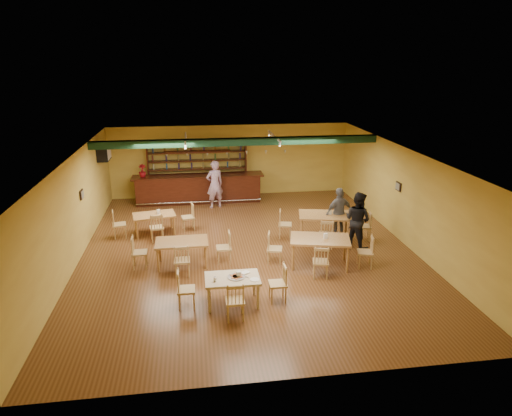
{
  "coord_description": "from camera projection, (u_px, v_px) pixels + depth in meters",
  "views": [
    {
      "loc": [
        -1.55,
        -12.78,
        5.67
      ],
      "look_at": [
        0.34,
        0.6,
        1.15
      ],
      "focal_mm": 31.75,
      "sensor_mm": 36.0,
      "label": 1
    }
  ],
  "objects": [
    {
      "name": "track_rail_left",
      "position": [
        185.0,
        138.0,
        16.03
      ],
      "size": [
        0.05,
        2.5,
        0.05
      ],
      "primitive_type": "cube",
      "color": "silver",
      "rests_on": "ceiling"
    },
    {
      "name": "dining_table_c",
      "position": [
        182.0,
        253.0,
        12.89
      ],
      "size": [
        1.48,
        0.89,
        0.73
      ],
      "primitive_type": "cube",
      "rotation": [
        0.0,
        0.0,
        0.01
      ],
      "color": "olive",
      "rests_on": "ground"
    },
    {
      "name": "poinsettia",
      "position": [
        142.0,
        171.0,
        17.93
      ],
      "size": [
        0.37,
        0.37,
        0.51
      ],
      "primitive_type": "imported",
      "rotation": [
        0.0,
        0.0,
        0.35
      ],
      "color": "maroon",
      "rests_on": "bar_counter"
    },
    {
      "name": "near_table",
      "position": [
        233.0,
        291.0,
        10.85
      ],
      "size": [
        1.3,
        0.84,
        0.7
      ],
      "primitive_type": "cube",
      "rotation": [
        0.0,
        0.0,
        -0.01
      ],
      "color": "tan",
      "rests_on": "ground"
    },
    {
      "name": "track_rail_right",
      "position": [
        274.0,
        136.0,
        16.46
      ],
      "size": [
        0.05,
        2.5,
        0.05
      ],
      "primitive_type": "cube",
      "color": "silver",
      "rests_on": "ceiling"
    },
    {
      "name": "side_plate",
      "position": [
        255.0,
        280.0,
        10.63
      ],
      "size": [
        0.22,
        0.22,
        0.01
      ],
      "primitive_type": "cylinder",
      "rotation": [
        0.0,
        0.0,
        -0.01
      ],
      "color": "white",
      "rests_on": "near_table"
    },
    {
      "name": "dining_table_b",
      "position": [
        324.0,
        226.0,
        14.76
      ],
      "size": [
        1.84,
        1.32,
        0.83
      ],
      "primitive_type": "cube",
      "rotation": [
        0.0,
        0.0,
        -0.21
      ],
      "color": "olive",
      "rests_on": "ground"
    },
    {
      "name": "pizza_tray",
      "position": [
        236.0,
        277.0,
        10.75
      ],
      "size": [
        0.46,
        0.46,
        0.01
      ],
      "primitive_type": "cylinder",
      "rotation": [
        0.0,
        0.0,
        -0.17
      ],
      "color": "silver",
      "rests_on": "near_table"
    },
    {
      "name": "dining_table_a",
      "position": [
        155.0,
        224.0,
        15.2
      ],
      "size": [
        1.49,
        1.05,
        0.68
      ],
      "primitive_type": "cube",
      "rotation": [
        0.0,
        0.0,
        0.18
      ],
      "color": "olive",
      "rests_on": "ground"
    },
    {
      "name": "patron_right_b",
      "position": [
        339.0,
        213.0,
        14.75
      ],
      "size": [
        1.06,
        0.64,
        1.68
      ],
      "primitive_type": "imported",
      "rotation": [
        0.0,
        0.0,
        3.4
      ],
      "color": "slate",
      "rests_on": "ground"
    },
    {
      "name": "picture_left",
      "position": [
        82.0,
        194.0,
        13.75
      ],
      "size": [
        0.04,
        0.34,
        0.28
      ],
      "primitive_type": "cube",
      "color": "black",
      "rests_on": "wall_left"
    },
    {
      "name": "ac_unit",
      "position": [
        104.0,
        152.0,
        16.57
      ],
      "size": [
        0.34,
        0.7,
        0.48
      ],
      "primitive_type": "cube",
      "color": "silver",
      "rests_on": "wall_left"
    },
    {
      "name": "floor",
      "position": [
        248.0,
        250.0,
        14.01
      ],
      "size": [
        12.0,
        12.0,
        0.0
      ],
      "primitive_type": "plane",
      "color": "brown",
      "rests_on": "ground"
    },
    {
      "name": "dining_table_d",
      "position": [
        319.0,
        252.0,
        12.85
      ],
      "size": [
        1.84,
        1.35,
        0.83
      ],
      "primitive_type": "cube",
      "rotation": [
        0.0,
        0.0,
        -0.23
      ],
      "color": "olive",
      "rests_on": "ground"
    },
    {
      "name": "bar_counter",
      "position": [
        199.0,
        189.0,
        18.48
      ],
      "size": [
        5.28,
        0.85,
        1.13
      ],
      "primitive_type": "cube",
      "color": "#37150B",
      "rests_on": "ground"
    },
    {
      "name": "parmesan_shaker",
      "position": [
        215.0,
        279.0,
        10.54
      ],
      "size": [
        0.07,
        0.07,
        0.11
      ],
      "primitive_type": "cylinder",
      "rotation": [
        0.0,
        0.0,
        -0.01
      ],
      "color": "#EAE5C6",
      "rests_on": "near_table"
    },
    {
      "name": "napkin_stack",
      "position": [
        245.0,
        273.0,
        10.95
      ],
      "size": [
        0.25,
        0.23,
        0.03
      ],
      "primitive_type": "cube",
      "rotation": [
        0.0,
        0.0,
        0.51
      ],
      "color": "white",
      "rests_on": "near_table"
    },
    {
      "name": "picture_right",
      "position": [
        398.0,
        186.0,
        14.6
      ],
      "size": [
        0.04,
        0.34,
        0.28
      ],
      "primitive_type": "cube",
      "color": "black",
      "rests_on": "wall_right"
    },
    {
      "name": "ceiling_beam",
      "position": [
        238.0,
        142.0,
        15.73
      ],
      "size": [
        10.0,
        0.3,
        0.25
      ],
      "primitive_type": "cube",
      "color": "black",
      "rests_on": "ceiling"
    },
    {
      "name": "pizza_server",
      "position": [
        242.0,
        275.0,
        10.81
      ],
      "size": [
        0.31,
        0.27,
        0.0
      ],
      "primitive_type": "cube",
      "rotation": [
        0.0,
        0.0,
        -0.67
      ],
      "color": "silver",
      "rests_on": "pizza_tray"
    },
    {
      "name": "back_bar_hutch",
      "position": [
        198.0,
        171.0,
        18.89
      ],
      "size": [
        4.08,
        0.4,
        2.28
      ],
      "primitive_type": "cube",
      "color": "#37150B",
      "rests_on": "ground"
    },
    {
      "name": "patron_bar",
      "position": [
        215.0,
        184.0,
        17.67
      ],
      "size": [
        0.8,
        0.66,
        1.89
      ],
      "primitive_type": "imported",
      "rotation": [
        0.0,
        0.0,
        3.48
      ],
      "color": "purple",
      "rests_on": "ground"
    },
    {
      "name": "patron_right_a",
      "position": [
        358.0,
        220.0,
        13.97
      ],
      "size": [
        1.05,
        1.1,
        1.78
      ],
      "primitive_type": "imported",
      "rotation": [
        0.0,
        0.0,
        2.2
      ],
      "color": "black",
      "rests_on": "ground"
    }
  ]
}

